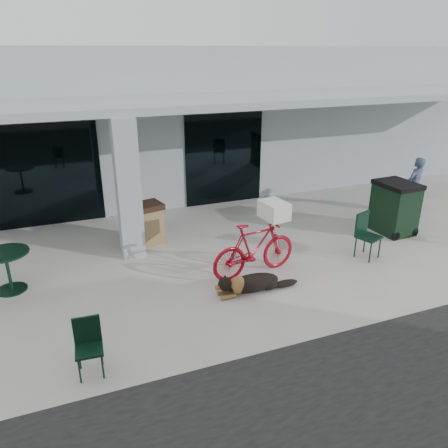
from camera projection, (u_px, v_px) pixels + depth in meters
name	position (u px, v px, depth m)	size (l,w,h in m)	color
ground	(231.00, 289.00, 8.65)	(80.00, 80.00, 0.00)	beige
building	(139.00, 116.00, 15.16)	(22.00, 7.00, 4.50)	#A3AFB9
storefront_glass_left	(46.00, 176.00, 11.37)	(2.80, 0.06, 2.70)	black
storefront_glass_right	(224.00, 159.00, 13.06)	(2.40, 0.06, 2.70)	black
column	(128.00, 190.00, 9.55)	(0.50, 0.50, 3.12)	#A3AFB9
overhang	(175.00, 103.00, 10.56)	(22.00, 2.80, 0.18)	#A3AFB9
bicycle	(255.00, 249.00, 9.01)	(0.55, 1.96, 1.18)	#A10D1E
laundry_basket	(274.00, 210.00, 8.93)	(0.60, 0.45, 0.36)	white
dog	(253.00, 282.00, 8.49)	(1.26, 0.42, 0.42)	black
cup_near_dog	(221.00, 292.00, 8.45)	(0.08, 0.08, 0.11)	white
cafe_table_near	(8.00, 271.00, 8.46)	(0.88, 0.88, 0.83)	#102F20
cafe_chair_near	(89.00, 349.00, 6.25)	(0.39, 0.43, 0.87)	#102F20
cafe_table_far	(388.00, 215.00, 11.43)	(0.81, 0.81, 0.76)	#102F20
cafe_chair_far_a	(369.00, 236.00, 9.78)	(0.47, 0.52, 1.04)	#102F20
person	(415.00, 185.00, 12.46)	(0.59, 0.39, 1.61)	#3C4B65
cup_on_table	(392.00, 197.00, 11.41)	(0.08, 0.08, 0.11)	white
trash_receptacle	(150.00, 223.00, 10.55)	(0.60, 0.60, 1.02)	olive
wheeled_bin	(394.00, 208.00, 11.12)	(0.82, 1.04, 1.33)	black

